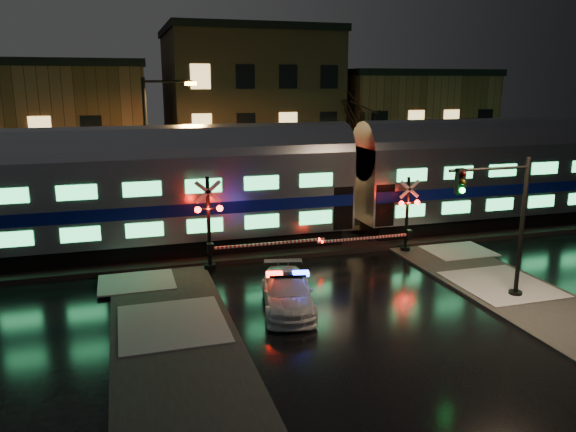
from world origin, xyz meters
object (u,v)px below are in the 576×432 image
object	(u,v)px
police_car	(288,292)
streetlight	(153,147)
crossing_signal_right	(401,223)
traffic_light	(503,227)
crossing_signal_left	(218,233)

from	to	relation	value
police_car	streetlight	distance (m)	12.91
police_car	crossing_signal_right	bearing A→B (deg)	46.42
traffic_light	police_car	bearing A→B (deg)	158.73
crossing_signal_left	traffic_light	xyz separation A→B (m)	(9.45, -6.44, 1.15)
streetlight	crossing_signal_left	bearing A→B (deg)	-72.20
police_car	crossing_signal_left	distance (m)	5.31
crossing_signal_left	traffic_light	size ratio (longest dim) A/B	1.09
crossing_signal_left	traffic_light	world-z (taller)	traffic_light
police_car	traffic_light	xyz separation A→B (m)	(7.79, -1.51, 2.23)
crossing_signal_right	streetlight	size ratio (longest dim) A/B	0.63
police_car	crossing_signal_right	xyz separation A→B (m)	(7.09, 4.92, 0.88)
crossing_signal_right	streetlight	bearing A→B (deg)	148.42
crossing_signal_right	police_car	bearing A→B (deg)	-145.26
police_car	crossing_signal_left	size ratio (longest dim) A/B	0.79
crossing_signal_right	crossing_signal_left	bearing A→B (deg)	179.93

